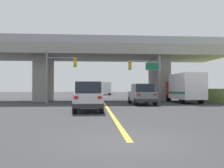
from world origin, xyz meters
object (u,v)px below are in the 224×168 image
Objects in this scene: traffic_signal_nearside at (149,72)px; semi_truck_distant at (106,88)px; suv_crossing at (142,94)px; suv_lead at (89,97)px; highway_sign at (153,71)px; traffic_signal_farside at (57,70)px; box_truck at (184,88)px.

semi_truck_distant is (-3.02, 34.41, -1.71)m from traffic_signal_nearside.
suv_lead is at bearing -129.25° from suv_crossing.
suv_lead is at bearing -123.63° from highway_sign.
traffic_signal_farside is 0.74× the size of semi_truck_distant.
semi_truck_distant is (-7.13, 33.91, -0.05)m from box_truck.
traffic_signal_farside is (-8.51, 2.09, 2.48)m from suv_crossing.
traffic_signal_nearside is at bearing -115.42° from highway_sign.
traffic_signal_nearside is 1.09× the size of highway_sign.
semi_truck_distant is at bearing 101.88° from box_truck.
highway_sign reaches higher than semi_truck_distant.
traffic_signal_farside is 11.03m from highway_sign.
traffic_signal_nearside reaches higher than box_truck.
box_truck is at bearing 41.69° from suv_lead.
traffic_signal_nearside is 9.70m from traffic_signal_farside.
suv_crossing is 6.02m from box_truck.
traffic_signal_farside reaches higher than suv_lead.
traffic_signal_nearside reaches higher than suv_lead.
box_truck is 0.94× the size of semi_truck_distant.
highway_sign is at bearing 12.61° from traffic_signal_farside.
traffic_signal_nearside is at bearing -84.99° from semi_truck_distant.
highway_sign is at bearing 62.01° from suv_crossing.
highway_sign is at bearing 56.37° from suv_lead.
box_truck is 4.47m from traffic_signal_nearside.
semi_truck_distant reaches higher than suv_crossing.
suv_lead and suv_crossing have the same top height.
suv_lead is 8.15m from suv_crossing.
traffic_signal_farside is (-3.50, 8.52, 2.48)m from suv_lead.
suv_crossing is 5.65m from highway_sign.
semi_truck_distant is at bearing 79.06° from traffic_signal_farside.
box_truck is (5.31, 2.76, 0.65)m from suv_crossing.
semi_truck_distant is at bearing 95.01° from traffic_signal_nearside.
suv_lead is at bearing -94.23° from semi_truck_distant.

